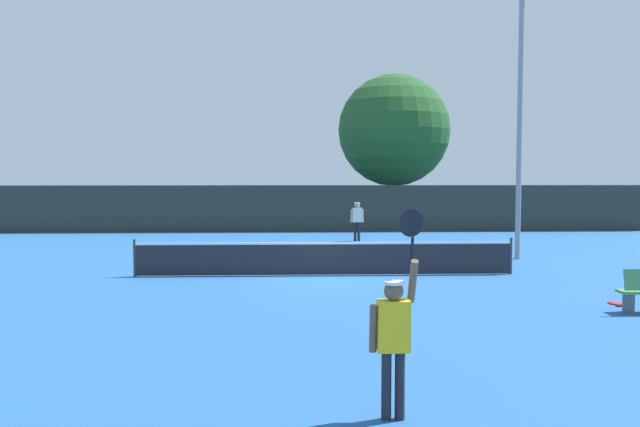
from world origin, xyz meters
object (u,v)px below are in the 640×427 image
tennis_ball (247,262)px  spare_racket (615,303)px  player_serving (394,328)px  parked_car_near (174,210)px  light_pole (520,104)px  player_receiving (357,217)px  parked_car_mid (351,210)px  parked_car_far (425,210)px  large_tree (394,131)px

tennis_ball → spare_racket: bearing=-38.6°
player_serving → spare_racket: 8.98m
player_serving → parked_car_near: size_ratio=0.56×
light_pole → player_receiving: bearing=128.8°
light_pole → parked_car_mid: (-4.30, 16.86, -4.53)m
player_serving → light_pole: 16.30m
parked_car_near → spare_racket: bearing=-51.7°
tennis_ball → light_pole: (9.28, 0.74, 5.27)m
player_serving → parked_car_mid: (2.23, 31.19, -0.32)m
parked_car_near → parked_car_far: 15.33m
player_serving → player_receiving: size_ratio=1.47×
large_tree → parked_car_mid: 5.42m
large_tree → parked_car_near: (-13.31, 1.22, -4.77)m
light_pole → player_serving: bearing=-114.5°
tennis_ball → parked_car_far: parked_car_far is taller
parked_car_mid → parked_car_near: bearing=172.8°
light_pole → parked_car_near: size_ratio=2.13×
large_tree → spare_racket: bearing=-87.0°
player_receiving → tennis_ball: bearing=58.1°
spare_racket → tennis_ball: bearing=141.4°
spare_racket → parked_car_far: parked_car_far is taller
parked_car_near → parked_car_mid: size_ratio=1.03×
tennis_ball → large_tree: size_ratio=0.01×
parked_car_near → tennis_ball: bearing=-64.1°
spare_racket → light_pole: size_ratio=0.05×
player_receiving → spare_racket: bearing=107.8°
parked_car_near → parked_car_far: size_ratio=1.00×
player_receiving → tennis_ball: 8.22m
light_pole → parked_car_far: 17.28m
player_receiving → spare_racket: size_ratio=3.28×
parked_car_near → parked_car_far: (15.30, -0.98, 0.00)m
light_pole → large_tree: size_ratio=1.06×
large_tree → parked_car_far: size_ratio=2.01×
player_serving → parked_car_far: 31.73m
tennis_ball → spare_racket: (8.79, -7.03, -0.01)m
player_receiving → spare_racket: 14.69m
parked_car_near → player_receiving: bearing=-40.2°
player_receiving → tennis_ball: player_receiving is taller
parked_car_near → parked_car_mid: 10.81m
light_pole → parked_car_near: bearing=130.5°
player_receiving → parked_car_near: player_receiving is taller
player_receiving → tennis_ball: (-4.32, -6.92, -1.01)m
spare_racket → parked_car_near: (-14.59, 25.43, 0.76)m
large_tree → parked_car_near: 14.19m
player_serving → large_tree: large_tree is taller
player_serving → light_pole: (6.53, 14.33, 4.21)m
tennis_ball → parked_car_near: 19.31m
large_tree → parked_car_near: bearing=174.8°
spare_racket → light_pole: light_pole is taller
player_receiving → parked_car_mid: size_ratio=0.40×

